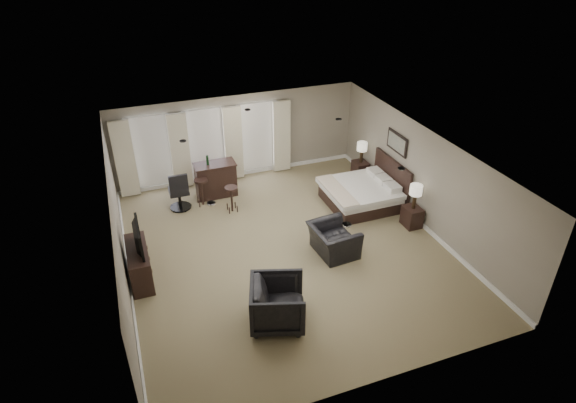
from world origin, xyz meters
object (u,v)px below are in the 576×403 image
object	(u,v)px
lamp_near	(415,197)
tv	(136,247)
nightstand_far	(360,170)
dresser	(139,264)
bed	(357,186)
bar_counter	(216,179)
nightstand_near	(412,217)
armchair_near	(333,236)
desk_chair	(179,190)
lamp_far	(362,152)
bar_stool_right	(232,199)
bar_stool_left	(202,192)
armchair_far	(278,302)

from	to	relation	value
lamp_near	tv	distance (m)	6.92
nightstand_far	dresser	size ratio (longest dim) A/B	0.39
bed	bar_counter	distance (m)	4.06
nightstand_near	armchair_near	world-z (taller)	armchair_near
desk_chair	bed	bearing A→B (deg)	161.93
lamp_far	bar_stool_right	world-z (taller)	lamp_far
bar_stool_left	desk_chair	xyz separation A→B (m)	(-0.63, 0.02, 0.18)
bar_stool_left	desk_chair	world-z (taller)	desk_chair
lamp_near	dresser	bearing A→B (deg)	177.90
bar_stool_right	armchair_far	bearing A→B (deg)	-92.88
nightstand_far	bar_stool_right	bearing A→B (deg)	-172.82
armchair_near	armchair_far	world-z (taller)	armchair_far
bar_counter	bar_stool_left	size ratio (longest dim) A/B	1.46
bar_stool_right	nightstand_far	bearing A→B (deg)	7.18
nightstand_far	armchair_near	bearing A→B (deg)	-126.91
lamp_near	desk_chair	bearing A→B (deg)	151.57
bed	lamp_far	bearing A→B (deg)	58.46
tv	desk_chair	size ratio (longest dim) A/B	0.92
dresser	bar_stool_left	size ratio (longest dim) A/B	1.73
armchair_near	bar_stool_right	xyz separation A→B (m)	(-1.80, 2.73, -0.12)
lamp_near	nightstand_far	bearing A→B (deg)	90.00
lamp_far	tv	xyz separation A→B (m)	(-6.92, -2.65, 0.01)
nightstand_far	tv	size ratio (longest dim) A/B	0.51
nightstand_near	tv	size ratio (longest dim) A/B	0.51
nightstand_far	bar_counter	xyz separation A→B (m)	(-4.45, 0.50, 0.24)
bed	lamp_near	bearing A→B (deg)	-58.46
bar_stool_left	desk_chair	size ratio (longest dim) A/B	0.70
nightstand_near	nightstand_far	xyz separation A→B (m)	(0.00, 2.90, 0.00)
lamp_near	bar_stool_right	size ratio (longest dim) A/B	0.89
bar_stool_left	desk_chair	bearing A→B (deg)	178.47
lamp_near	bar_stool_left	distance (m)	5.81
armchair_far	armchair_near	bearing A→B (deg)	-30.95
bed	desk_chair	xyz separation A→B (m)	(-4.69, 1.57, -0.04)
dresser	bar_counter	distance (m)	4.00
tv	dresser	bearing A→B (deg)	-180.00
armchair_far	desk_chair	xyz separation A→B (m)	(-1.10, 5.13, 0.04)
bar_stool_right	desk_chair	xyz separation A→B (m)	(-1.33, 0.66, 0.20)
nightstand_far	lamp_near	bearing A→B (deg)	-90.00
nightstand_far	bed	bearing A→B (deg)	-121.54
nightstand_near	lamp_near	distance (m)	0.61
bar_stool_left	bar_stool_right	bearing A→B (deg)	-42.70
bed	nightstand_far	distance (m)	1.74
armchair_near	desk_chair	size ratio (longest dim) A/B	0.97
bar_stool_left	nightstand_near	bearing A→B (deg)	-31.27
nightstand_far	desk_chair	bearing A→B (deg)	178.76
lamp_far	desk_chair	xyz separation A→B (m)	(-5.58, 0.12, -0.29)
armchair_near	armchair_far	distance (m)	2.68
bar_counter	tv	bearing A→B (deg)	-128.12
armchair_near	desk_chair	xyz separation A→B (m)	(-3.13, 3.38, 0.09)
nightstand_near	bar_stool_left	world-z (taller)	bar_stool_left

